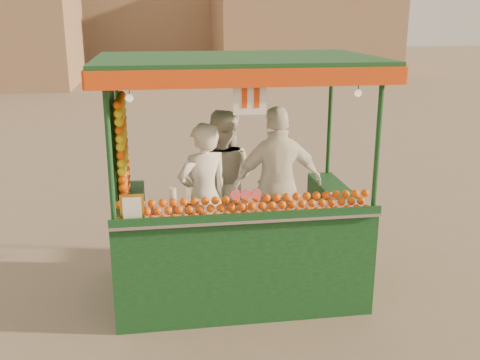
{
  "coord_description": "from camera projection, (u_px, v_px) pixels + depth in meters",
  "views": [
    {
      "loc": [
        -0.75,
        -5.32,
        2.93
      ],
      "look_at": [
        0.11,
        0.3,
        1.23
      ],
      "focal_mm": 41.65,
      "sensor_mm": 36.0,
      "label": 1
    }
  ],
  "objects": [
    {
      "name": "vendor_left",
      "position": [
        204.0,
        197.0,
        5.83
      ],
      "size": [
        0.68,
        0.56,
        1.59
      ],
      "rotation": [
        0.0,
        0.0,
        3.51
      ],
      "color": "white",
      "rests_on": "ground"
    },
    {
      "name": "juice_cart",
      "position": [
        232.0,
        223.0,
        5.85
      ],
      "size": [
        2.78,
        1.8,
        2.53
      ],
      "color": "#0E3613",
      "rests_on": "ground"
    },
    {
      "name": "building_right",
      "position": [
        302.0,
        22.0,
        29.01
      ],
      "size": [
        9.0,
        6.0,
        5.0
      ],
      "primitive_type": "cube",
      "color": "#876B4D",
      "rests_on": "ground"
    },
    {
      "name": "ground",
      "position": [
        234.0,
        298.0,
        5.99
      ],
      "size": [
        90.0,
        90.0,
        0.0
      ],
      "primitive_type": "plane",
      "color": "#746553",
      "rests_on": "ground"
    },
    {
      "name": "vendor_middle",
      "position": [
        221.0,
        182.0,
        6.29
      ],
      "size": [
        0.93,
        0.81,
        1.64
      ],
      "rotation": [
        0.0,
        0.0,
        2.88
      ],
      "color": "silver",
      "rests_on": "ground"
    },
    {
      "name": "building_center",
      "position": [
        130.0,
        4.0,
        33.1
      ],
      "size": [
        14.0,
        7.0,
        7.0
      ],
      "primitive_type": "cube",
      "color": "#876B4D",
      "rests_on": "ground"
    },
    {
      "name": "vendor_right",
      "position": [
        278.0,
        185.0,
        6.05
      ],
      "size": [
        1.04,
        0.5,
        1.71
      ],
      "rotation": [
        0.0,
        0.0,
        3.23
      ],
      "color": "white",
      "rests_on": "ground"
    }
  ]
}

